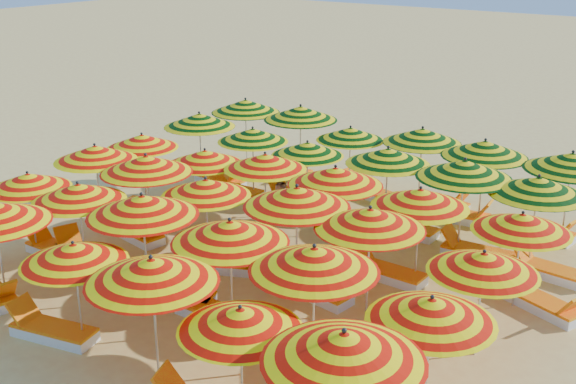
# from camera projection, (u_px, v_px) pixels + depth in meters

# --- Properties ---
(ground) EXTENTS (120.00, 120.00, 0.00)m
(ground) POSITION_uv_depth(u_px,v_px,m) (276.00, 261.00, 17.14)
(ground) COLOR #E6C466
(ground) RESTS_ON ground
(umbrella_2) EXTENTS (2.14, 2.14, 2.10)m
(umbrella_2) POSITION_uv_depth(u_px,v_px,m) (74.00, 253.00, 13.13)
(umbrella_2) COLOR silver
(umbrella_2) RESTS_ON ground
(umbrella_3) EXTENTS (2.98, 2.98, 2.39)m
(umbrella_3) POSITION_uv_depth(u_px,v_px,m) (152.00, 271.00, 11.87)
(umbrella_3) COLOR silver
(umbrella_3) RESTS_ON ground
(umbrella_4) EXTENTS (1.99, 1.99, 2.08)m
(umbrella_4) POSITION_uv_depth(u_px,v_px,m) (240.00, 320.00, 10.91)
(umbrella_4) COLOR silver
(umbrella_4) RESTS_ON ground
(umbrella_5) EXTENTS (2.84, 2.84, 2.42)m
(umbrella_5) POSITION_uv_depth(u_px,v_px,m) (344.00, 347.00, 9.63)
(umbrella_5) COLOR silver
(umbrella_5) RESTS_ON ground
(umbrella_6) EXTENTS (2.42, 2.42, 2.10)m
(umbrella_6) POSITION_uv_depth(u_px,v_px,m) (28.00, 181.00, 16.95)
(umbrella_6) COLOR silver
(umbrella_6) RESTS_ON ground
(umbrella_7) EXTENTS (2.74, 2.74, 2.22)m
(umbrella_7) POSITION_uv_depth(u_px,v_px,m) (78.00, 193.00, 15.91)
(umbrella_7) COLOR silver
(umbrella_7) RESTS_ON ground
(umbrella_8) EXTENTS (2.59, 2.59, 2.43)m
(umbrella_8) POSITION_uv_depth(u_px,v_px,m) (142.00, 206.00, 14.60)
(umbrella_8) COLOR silver
(umbrella_8) RESTS_ON ground
(umbrella_9) EXTENTS (2.90, 2.90, 2.38)m
(umbrella_9) POSITION_uv_depth(u_px,v_px,m) (230.00, 232.00, 13.43)
(umbrella_9) COLOR silver
(umbrella_9) RESTS_ON ground
(umbrella_10) EXTENTS (2.64, 2.64, 2.41)m
(umbrella_10) POSITION_uv_depth(u_px,v_px,m) (314.00, 259.00, 12.24)
(umbrella_10) COLOR silver
(umbrella_10) RESTS_ON ground
(umbrella_11) EXTENTS (2.60, 2.60, 2.16)m
(umbrella_11) POSITION_uv_depth(u_px,v_px,m) (431.00, 310.00, 11.04)
(umbrella_11) COLOR silver
(umbrella_11) RESTS_ON ground
(umbrella_12) EXTENTS (2.72, 2.72, 2.27)m
(umbrella_12) POSITION_uv_depth(u_px,v_px,m) (95.00, 153.00, 18.60)
(umbrella_12) COLOR silver
(umbrella_12) RESTS_ON ground
(umbrella_13) EXTENTS (2.83, 2.83, 2.38)m
(umbrella_13) POSITION_uv_depth(u_px,v_px,m) (146.00, 164.00, 17.38)
(umbrella_13) COLOR silver
(umbrella_13) RESTS_ON ground
(umbrella_14) EXTENTS (2.73, 2.73, 2.18)m
(umbrella_14) POSITION_uv_depth(u_px,v_px,m) (206.00, 188.00, 16.31)
(umbrella_14) COLOR silver
(umbrella_14) RESTS_ON ground
(umbrella_15) EXTENTS (2.82, 2.82, 2.42)m
(umbrella_15) POSITION_uv_depth(u_px,v_px,m) (297.00, 197.00, 15.11)
(umbrella_15) COLOR silver
(umbrella_15) RESTS_ON ground
(umbrella_16) EXTENTS (2.45, 2.45, 2.36)m
(umbrella_16) POSITION_uv_depth(u_px,v_px,m) (370.00, 219.00, 14.10)
(umbrella_16) COLOR silver
(umbrella_16) RESTS_ON ground
(umbrella_17) EXTENTS (2.54, 2.54, 2.12)m
(umbrella_17) POSITION_uv_depth(u_px,v_px,m) (483.00, 263.00, 12.71)
(umbrella_17) COLOR silver
(umbrella_17) RESTS_ON ground
(umbrella_18) EXTENTS (2.57, 2.57, 2.13)m
(umbrella_18) POSITION_uv_depth(u_px,v_px,m) (142.00, 141.00, 20.12)
(umbrella_18) COLOR silver
(umbrella_18) RESTS_ON ground
(umbrella_19) EXTENTS (2.01, 2.01, 2.10)m
(umbrella_19) POSITION_uv_depth(u_px,v_px,m) (205.00, 157.00, 18.80)
(umbrella_19) COLOR silver
(umbrella_19) RESTS_ON ground
(umbrella_20) EXTENTS (2.72, 2.72, 2.22)m
(umbrella_20) POSITION_uv_depth(u_px,v_px,m) (265.00, 162.00, 18.06)
(umbrella_20) COLOR silver
(umbrella_20) RESTS_ON ground
(umbrella_21) EXTENTS (2.84, 2.84, 2.36)m
(umbrella_21) POSITION_uv_depth(u_px,v_px,m) (335.00, 176.00, 16.58)
(umbrella_21) COLOR silver
(umbrella_21) RESTS_ON ground
(umbrella_22) EXTENTS (2.61, 2.61, 2.26)m
(umbrella_22) POSITION_uv_depth(u_px,v_px,m) (420.00, 198.00, 15.46)
(umbrella_22) COLOR silver
(umbrella_22) RESTS_ON ground
(umbrella_23) EXTENTS (2.47, 2.47, 2.13)m
(umbrella_23) POSITION_uv_depth(u_px,v_px,m) (522.00, 223.00, 14.45)
(umbrella_23) COLOR silver
(umbrella_23) RESTS_ON ground
(umbrella_24) EXTENTS (2.35, 2.35, 2.30)m
(umbrella_24) POSITION_uv_depth(u_px,v_px,m) (199.00, 120.00, 21.81)
(umbrella_24) COLOR silver
(umbrella_24) RESTS_ON ground
(umbrella_25) EXTENTS (2.20, 2.20, 2.16)m
(umbrella_25) POSITION_uv_depth(u_px,v_px,m) (253.00, 135.00, 20.64)
(umbrella_25) COLOR silver
(umbrella_25) RESTS_ON ground
(umbrella_26) EXTENTS (2.38, 2.38, 2.11)m
(umbrella_26) POSITION_uv_depth(u_px,v_px,m) (307.00, 149.00, 19.48)
(umbrella_26) COLOR silver
(umbrella_26) RESTS_ON ground
(umbrella_27) EXTENTS (2.43, 2.43, 2.29)m
(umbrella_27) POSITION_uv_depth(u_px,v_px,m) (388.00, 156.00, 18.29)
(umbrella_27) COLOR silver
(umbrella_27) RESTS_ON ground
(umbrella_28) EXTENTS (2.49, 2.49, 2.42)m
(umbrella_28) POSITION_uv_depth(u_px,v_px,m) (464.00, 169.00, 16.92)
(umbrella_28) COLOR silver
(umbrella_28) RESTS_ON ground
(umbrella_29) EXTENTS (2.43, 2.43, 2.32)m
(umbrella_29) POSITION_uv_depth(u_px,v_px,m) (538.00, 186.00, 16.05)
(umbrella_29) COLOR silver
(umbrella_29) RESTS_ON ground
(umbrella_30) EXTENTS (2.50, 2.50, 2.36)m
(umbrella_30) POSITION_uv_depth(u_px,v_px,m) (246.00, 106.00, 23.33)
(umbrella_30) COLOR silver
(umbrella_30) RESTS_ON ground
(umbrella_31) EXTENTS (2.75, 2.75, 2.42)m
(umbrella_31) POSITION_uv_depth(u_px,v_px,m) (301.00, 113.00, 22.20)
(umbrella_31) COLOR silver
(umbrella_31) RESTS_ON ground
(umbrella_32) EXTENTS (2.41, 2.41, 2.12)m
(umbrella_32) POSITION_uv_depth(u_px,v_px,m) (350.00, 134.00, 20.91)
(umbrella_32) COLOR silver
(umbrella_32) RESTS_ON ground
(umbrella_33) EXTENTS (2.43, 2.43, 2.33)m
(umbrella_33) POSITION_uv_depth(u_px,v_px,m) (422.00, 136.00, 20.01)
(umbrella_33) COLOR silver
(umbrella_33) RESTS_ON ground
(umbrella_34) EXTENTS (2.28, 2.28, 2.38)m
(umbrella_34) POSITION_uv_depth(u_px,v_px,m) (485.00, 149.00, 18.64)
(umbrella_34) COLOR silver
(umbrella_34) RESTS_ON ground
(umbrella_35) EXTENTS (2.67, 2.67, 2.42)m
(umbrella_35) POSITION_uv_depth(u_px,v_px,m) (572.00, 162.00, 17.46)
(umbrella_35) COLOR silver
(umbrella_35) RESTS_ON ground
(lounger_2) EXTENTS (1.82, 0.95, 0.69)m
(lounger_2) POSITION_uv_depth(u_px,v_px,m) (52.00, 330.00, 13.84)
(lounger_2) COLOR white
(lounger_2) RESTS_ON ground
(lounger_5) EXTENTS (1.75, 0.62, 0.69)m
(lounger_5) POSITION_uv_depth(u_px,v_px,m) (56.00, 250.00, 17.39)
(lounger_5) COLOR white
(lounger_5) RESTS_ON ground
(lounger_6) EXTENTS (1.83, 1.14, 0.69)m
(lounger_6) POSITION_uv_depth(u_px,v_px,m) (78.00, 256.00, 17.03)
(lounger_6) COLOR white
(lounger_6) RESTS_ON ground
(lounger_7) EXTENTS (1.83, 1.15, 0.69)m
(lounger_7) POSITION_uv_depth(u_px,v_px,m) (176.00, 297.00, 15.12)
(lounger_7) COLOR white
(lounger_7) RESTS_ON ground
(lounger_8) EXTENTS (1.74, 0.59, 0.69)m
(lounger_8) POSITION_uv_depth(u_px,v_px,m) (213.00, 312.00, 14.50)
(lounger_8) COLOR white
(lounger_8) RESTS_ON ground
(lounger_9) EXTENTS (1.78, 0.73, 0.69)m
(lounger_9) POSITION_uv_depth(u_px,v_px,m) (296.00, 346.00, 13.32)
(lounger_9) COLOR white
(lounger_9) RESTS_ON ground
(lounger_10) EXTENTS (1.81, 0.87, 0.69)m
(lounger_10) POSITION_uv_depth(u_px,v_px,m) (138.00, 234.00, 18.33)
(lounger_10) COLOR white
(lounger_10) RESTS_ON ground
(lounger_11) EXTENTS (1.82, 1.24, 0.69)m
(lounger_11) POSITION_uv_depth(u_px,v_px,m) (229.00, 265.00, 16.60)
(lounger_11) COLOR white
(lounger_11) RESTS_ON ground
(lounger_12) EXTENTS (1.79, 0.80, 0.69)m
(lounger_12) POSITION_uv_depth(u_px,v_px,m) (314.00, 289.00, 15.44)
(lounger_12) COLOR white
(lounger_12) RESTS_ON ground
(lounger_13) EXTENTS (1.82, 1.00, 0.69)m
(lounger_13) POSITION_uv_depth(u_px,v_px,m) (155.00, 206.00, 20.20)
(lounger_13) COLOR white
(lounger_13) RESTS_ON ground
(lounger_14) EXTENTS (1.74, 0.61, 0.69)m
(lounger_14) POSITION_uv_depth(u_px,v_px,m) (386.00, 272.00, 16.24)
(lounger_14) COLOR white
(lounger_14) RESTS_ON ground
(lounger_15) EXTENTS (1.83, 1.15, 0.69)m
(lounger_15) POSITION_uv_depth(u_px,v_px,m) (544.00, 304.00, 14.82)
(lounger_15) COLOR white
(lounger_15) RESTS_ON ground
(lounger_16) EXTENTS (1.76, 0.68, 0.69)m
(lounger_16) POSITION_uv_depth(u_px,v_px,m) (222.00, 180.00, 22.29)
(lounger_16) COLOR white
(lounger_16) RESTS_ON ground
(lounger_17) EXTENTS (1.75, 0.63, 0.69)m
(lounger_17) POSITION_uv_depth(u_px,v_px,m) (234.00, 190.00, 21.42)
(lounger_17) COLOR white
(lounger_17) RESTS_ON ground
(lounger_18) EXTENTS (1.81, 0.90, 0.69)m
(lounger_18) POSITION_uv_depth(u_px,v_px,m) (294.00, 201.00, 20.55)
(lounger_18) COLOR white
(lounger_18) RESTS_ON ground
(lounger_19) EXTENTS (1.75, 0.63, 0.69)m
(lounger_19) POSITION_uv_depth(u_px,v_px,m) (403.00, 227.00, 18.71)
(lounger_19) COLOR white
(lounger_19) RESTS_ON ground
(lounger_20) EXTENTS (1.77, 0.71, 0.69)m
(lounger_20) POSITION_uv_depth(u_px,v_px,m) (476.00, 252.00, 17.25)
(lounger_20) COLOR white
(lounger_20) RESTS_ON ground
(lounger_21) EXTENTS (1.78, 0.74, 0.69)m
(lounger_21) POSITION_uv_depth(u_px,v_px,m) (549.00, 271.00, 16.31)
(lounger_21) COLOR white
(lounger_21) RESTS_ON ground
(lounger_22) EXTENTS (1.75, 0.64, 0.69)m
(lounger_22) POSITION_uv_depth(u_px,v_px,m) (287.00, 171.00, 23.14)
(lounger_22) COLOR white
(lounger_22) RESTS_ON ground
(lounger_23) EXTENTS (1.82, 0.97, 0.69)m
(lounger_23) POSITION_uv_depth(u_px,v_px,m) (367.00, 191.00, 21.37)
(lounger_23) COLOR white
(lounger_23) RESTS_ON ground
(lounger_24) EXTENTS (1.82, 0.93, 0.69)m
(lounger_24) POSITION_uv_depth(u_px,v_px,m) (441.00, 202.00, 20.49)
(lounger_24) COLOR white
(lounger_24) RESTS_ON ground
(lounger_25) EXTENTS (1.80, 0.81, 0.69)m
(lounger_25) POSITION_uv_depth(u_px,v_px,m) (459.00, 216.00, 19.49)
(lounger_25) COLOR white
(lounger_25) RESTS_ON ground
(lounger_26) EXTENTS (1.80, 0.85, 0.69)m
(lounger_26) POSITION_uv_depth(u_px,v_px,m) (542.00, 231.00, 18.46)
(lounger_26) COLOR white
(lounger_26) RESTS_ON ground
(beachgoer_a) EXTENTS (0.64, 0.59, 1.46)m
(beachgoer_a) POSITION_uv_depth(u_px,v_px,m) (273.00, 260.00, 15.49)
(beachgoer_a) COLOR tan
(beachgoer_a) RESTS_ON ground
(beachgoer_b) EXTENTS (0.75, 0.80, 1.32)m
(beachgoer_b) POSITION_uv_depth(u_px,v_px,m) (278.00, 195.00, 19.57)
(beachgoer_b) COLOR tan
(beachgoer_b) RESTS_ON ground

